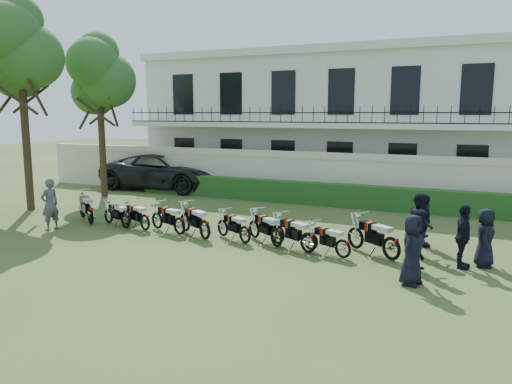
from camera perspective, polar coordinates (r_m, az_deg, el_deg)
ground at (r=16.64m, az=-4.85°, el=-5.24°), size 100.00×100.00×0.00m
perimeter_wall at (r=23.60m, az=4.68°, el=1.90°), size 30.00×0.35×2.30m
hedge at (r=22.62m, az=6.35°, el=-0.16°), size 18.00×0.60×1.00m
building at (r=29.10m, az=8.80°, el=8.18°), size 20.40×9.60×7.40m
tree_west_mid at (r=23.14m, az=-25.35°, el=14.58°), size 3.40×3.20×8.82m
tree_west_near at (r=25.52m, az=-17.46°, el=12.67°), size 3.40×3.20×7.90m
motorcycle_0 at (r=19.33m, az=-18.42°, el=-2.07°), size 1.77×1.28×1.14m
motorcycle_1 at (r=18.31m, az=-14.70°, el=-2.79°), size 1.66×0.75×0.94m
motorcycle_2 at (r=17.82m, az=-12.60°, el=-2.96°), size 1.73×0.80×0.99m
motorcycle_3 at (r=16.97m, az=-8.75°, el=-3.38°), size 1.81×0.81×1.03m
motorcycle_4 at (r=16.22m, az=-5.88°, el=-3.77°), size 1.81×1.11×1.11m
motorcycle_5 at (r=15.70m, az=-1.28°, el=-4.40°), size 1.62×0.91×0.97m
motorcycle_6 at (r=15.28m, az=2.36°, el=-4.65°), size 1.64×1.13×1.04m
motorcycle_7 at (r=14.70m, az=5.96°, el=-5.22°), size 1.79×0.96×1.05m
motorcycle_8 at (r=14.35m, az=9.92°, el=-5.89°), size 1.63×0.76×0.93m
motorcycle_9 at (r=14.41m, az=15.24°, el=-5.62°), size 1.80×1.24×1.14m
suv at (r=27.32m, az=-10.37°, el=2.30°), size 7.02×3.47×1.92m
inspector at (r=18.93m, az=-22.48°, el=-1.32°), size 0.54×0.73×1.83m
officer_0 at (r=12.55m, az=17.42°, el=-6.33°), size 0.75×0.95×1.72m
officer_1 at (r=13.71m, az=18.26°, el=-5.26°), size 0.83×0.95×1.64m
officer_2 at (r=14.32m, az=22.58°, el=-4.72°), size 0.51×1.04×1.72m
officer_3 at (r=14.70m, az=24.73°, el=-4.78°), size 0.51×0.78×1.59m
officer_4 at (r=15.24m, az=18.25°, el=-3.47°), size 0.85×1.01×1.83m
officer_5 at (r=16.19m, az=18.71°, el=-3.14°), size 0.66×1.03×1.63m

